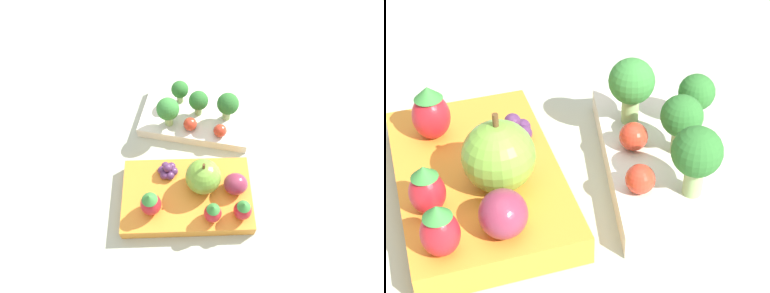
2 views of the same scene
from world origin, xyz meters
TOP-DOWN VIEW (x-y plane):
  - ground_plane at (0.00, 0.00)m, footprint 4.00×4.00m
  - bento_box_savoury at (-0.01, 0.08)m, footprint 0.20×0.13m
  - bento_box_fruit at (-0.01, -0.08)m, footprint 0.21×0.14m
  - broccoli_floret_0 at (-0.06, 0.05)m, footprint 0.04×0.04m
  - broccoli_floret_1 at (-0.04, 0.10)m, footprint 0.03×0.03m
  - broccoli_floret_2 at (0.04, 0.07)m, footprint 0.04×0.04m
  - broccoli_floret_3 at (-0.01, 0.08)m, footprint 0.03×0.03m
  - cherry_tomato_0 at (-0.02, 0.04)m, footprint 0.02×0.02m
  - cherry_tomato_1 at (0.03, 0.03)m, footprint 0.02×0.02m
  - apple at (0.01, -0.07)m, footprint 0.05×0.05m
  - strawberry_0 at (-0.06, -0.11)m, footprint 0.03×0.03m
  - strawberry_1 at (0.07, -0.11)m, footprint 0.03×0.03m
  - strawberry_2 at (0.03, -0.12)m, footprint 0.03×0.03m
  - plum at (0.06, -0.07)m, footprint 0.04×0.03m
  - grape_cluster at (-0.05, -0.05)m, footprint 0.03×0.03m

SIDE VIEW (x-z plane):
  - ground_plane at x=0.00m, z-range 0.00..0.00m
  - bento_box_savoury at x=-0.01m, z-range 0.00..0.02m
  - bento_box_fruit at x=-0.01m, z-range 0.00..0.02m
  - cherry_tomato_1 at x=0.03m, z-range 0.02..0.04m
  - cherry_tomato_0 at x=-0.02m, z-range 0.02..0.04m
  - grape_cluster at x=-0.05m, z-range 0.02..0.04m
  - plum at x=0.06m, z-range 0.02..0.06m
  - strawberry_2 at x=0.03m, z-range 0.02..0.06m
  - strawberry_1 at x=0.07m, z-range 0.02..0.06m
  - strawberry_0 at x=-0.06m, z-range 0.02..0.07m
  - broccoli_floret_1 at x=-0.04m, z-range 0.03..0.07m
  - apple at x=0.01m, z-range 0.02..0.08m
  - broccoli_floret_3 at x=-0.01m, z-range 0.03..0.08m
  - broccoli_floret_2 at x=0.04m, z-range 0.03..0.08m
  - broccoli_floret_0 at x=-0.06m, z-range 0.03..0.09m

